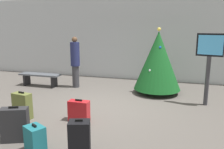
{
  "coord_description": "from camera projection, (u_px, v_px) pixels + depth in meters",
  "views": [
    {
      "loc": [
        2.11,
        -5.83,
        2.24
      ],
      "look_at": [
        0.26,
        0.35,
        0.9
      ],
      "focal_mm": 36.89,
      "sensor_mm": 36.0,
      "label": 1
    }
  ],
  "objects": [
    {
      "name": "suitcase_3",
      "position": [
        22.0,
        106.0,
        5.68
      ],
      "size": [
        0.51,
        0.3,
        0.69
      ],
      "color": "#59602D",
      "rests_on": "ground_plane"
    },
    {
      "name": "flight_info_kiosk",
      "position": [
        209.0,
        57.0,
        6.45
      ],
      "size": [
        0.73,
        0.26,
        2.07
      ],
      "color": "#333338",
      "rests_on": "ground_plane"
    },
    {
      "name": "suitcase_2",
      "position": [
        80.0,
        139.0,
        4.01
      ],
      "size": [
        0.43,
        0.37,
        0.69
      ],
      "color": "black",
      "rests_on": "ground_plane"
    },
    {
      "name": "holiday_tree",
      "position": [
        158.0,
        61.0,
        7.71
      ],
      "size": [
        1.57,
        1.57,
        2.22
      ],
      "color": "#4C3319",
      "rests_on": "ground_plane"
    },
    {
      "name": "suitcase_1",
      "position": [
        79.0,
        111.0,
        5.56
      ],
      "size": [
        0.5,
        0.24,
        0.54
      ],
      "color": "#B2191E",
      "rests_on": "ground_plane"
    },
    {
      "name": "suitcase_0",
      "position": [
        15.0,
        125.0,
        4.54
      ],
      "size": [
        0.57,
        0.41,
        0.73
      ],
      "color": "#232326",
      "rests_on": "ground_plane"
    },
    {
      "name": "ground_plane",
      "position": [
        100.0,
        107.0,
        6.52
      ],
      "size": [
        16.0,
        16.0,
        0.0
      ],
      "primitive_type": "plane",
      "color": "#514C47"
    },
    {
      "name": "suitcase_4",
      "position": [
        35.0,
        139.0,
        4.14
      ],
      "size": [
        0.45,
        0.41,
        0.54
      ],
      "color": "#19606B",
      "rests_on": "ground_plane"
    },
    {
      "name": "waiting_bench",
      "position": [
        40.0,
        77.0,
        8.81
      ],
      "size": [
        1.61,
        0.44,
        0.48
      ],
      "color": "#4C5159",
      "rests_on": "ground_plane"
    },
    {
      "name": "traveller_0",
      "position": [
        75.0,
        61.0,
        8.52
      ],
      "size": [
        0.35,
        0.35,
        1.89
      ],
      "color": "#333338",
      "rests_on": "ground_plane"
    },
    {
      "name": "back_wall",
      "position": [
        130.0,
        39.0,
        9.83
      ],
      "size": [
        16.0,
        0.2,
        3.48
      ],
      "primitive_type": "cube",
      "color": "#B7BCC1",
      "rests_on": "ground_plane"
    }
  ]
}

